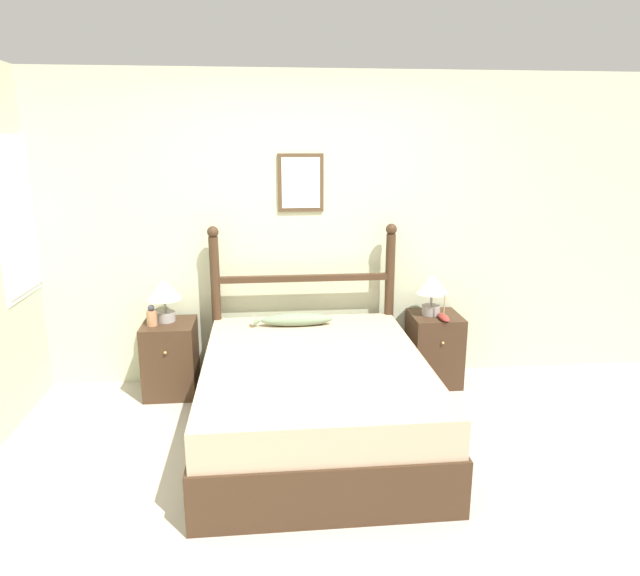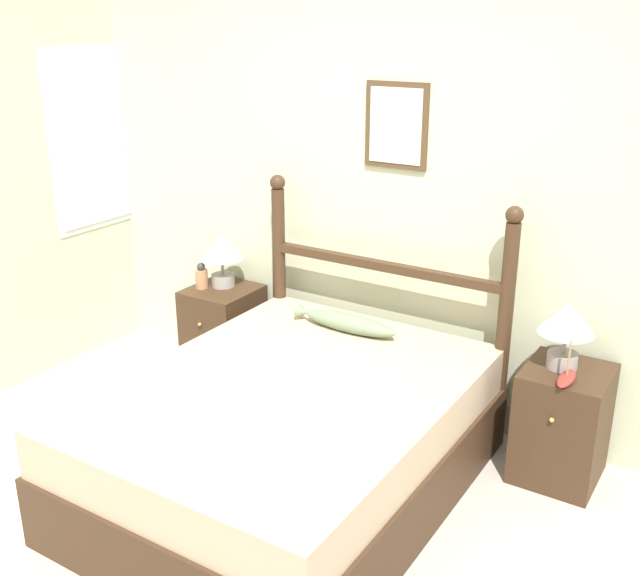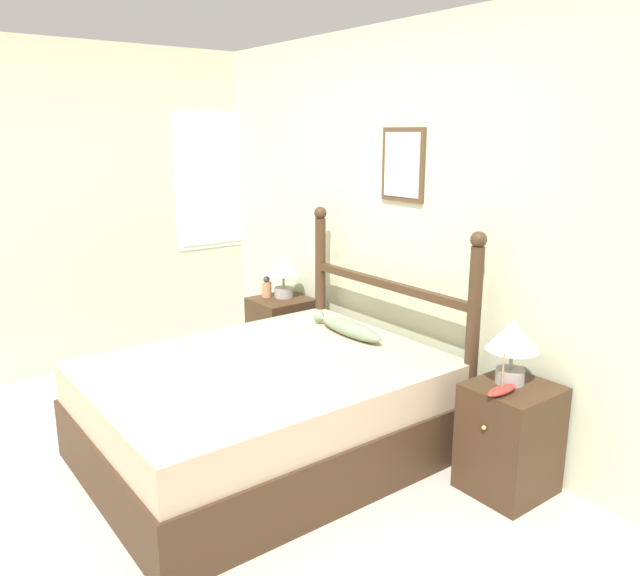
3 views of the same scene
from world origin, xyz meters
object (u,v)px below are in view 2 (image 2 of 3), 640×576
Objects in this scene: table_lamp_right at (567,323)px; fish_pillow at (347,322)px; nightstand_left at (224,332)px; bed at (289,439)px; nightstand_right at (562,424)px; bottle at (202,277)px; table_lamp_left at (222,251)px; model_boat at (567,378)px.

table_lamp_right reaches higher than fish_pillow.
nightstand_left is 1.73× the size of table_lamp_right.
nightstand_left is (-1.09, 0.84, 0.01)m from bed.
fish_pillow is at bearing -173.68° from nightstand_right.
table_lamp_right is at bearing 0.39° from nightstand_left.
bed is 1.49m from bottle.
nightstand_right is at bearing 37.52° from bed.
table_lamp_left is at bearing 170.18° from fish_pillow.
bottle is 0.78× the size of model_boat.
table_lamp_right is at bearing 39.03° from bed.
fish_pillow is (-0.09, 0.71, 0.35)m from bed.
bed is 5.72× the size of table_lamp_right.
bottle is (-0.11, -0.06, 0.37)m from nightstand_left.
bed is at bearing -147.84° from model_boat.
table_lamp_left is at bearing 141.60° from bed.
table_lamp_left is at bearing 179.17° from table_lamp_right.
table_lamp_left is 2.17m from table_lamp_right.
nightstand_right is 1.73× the size of table_lamp_right.
model_boat is (2.23, -0.18, -0.21)m from table_lamp_left.
fish_pillow is (-1.19, -0.13, 0.34)m from nightstand_right.
table_lamp_left is 2.05× the size of bottle.
nightstand_left and nightstand_right have the same top height.
table_lamp_right is 2.05× the size of bottle.
fish_pillow is (1.00, -0.13, 0.34)m from nightstand_left.
fish_pillow is (1.02, -0.18, -0.20)m from table_lamp_left.
nightstand_right is 3.54× the size of bottle.
bed is at bearing -32.94° from bottle.
fish_pillow reaches higher than nightstand_left.
bottle is at bearing 176.19° from fish_pillow.
model_boat is (2.32, -0.08, -0.05)m from bottle.
table_lamp_left is at bearing 178.81° from nightstand_right.
nightstand_left is at bearing 26.58° from bottle.
table_lamp_left reaches higher than nightstand_left.
nightstand_left is 1.00× the size of nightstand_right.
bottle is (-2.30, -0.06, 0.37)m from nightstand_right.
bottle is at bearing -178.58° from nightstand_right.
bed is at bearing -142.48° from nightstand_right.
table_lamp_right reaches higher than bed.
table_lamp_left and table_lamp_right have the same top height.
table_lamp_left reaches higher than nightstand_right.
bottle is (-0.09, -0.10, -0.16)m from table_lamp_left.
fish_pillow reaches higher than nightstand_right.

